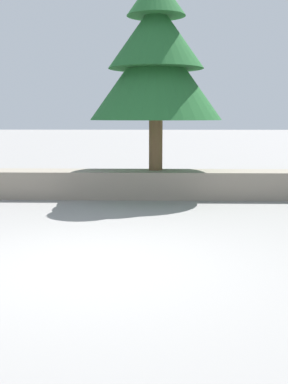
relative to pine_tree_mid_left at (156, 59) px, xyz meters
The scene contains 3 objects.
ground_plane 5.74m from the pine_tree_mid_left, 98.80° to the right, with size 120.00×120.00×0.00m, color gray.
stone_wall 2.62m from the pine_tree_mid_left, 167.82° to the right, with size 36.00×0.80×0.55m, color gray.
pine_tree_mid_left is the anchor object (origin of this frame).
Camera 1 is at (0.84, -5.38, 1.63)m, focal length 47.17 mm.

